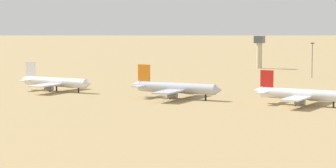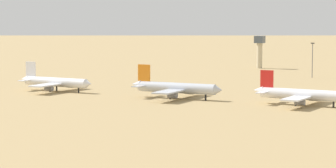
# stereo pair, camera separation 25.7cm
# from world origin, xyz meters

# --- Properties ---
(ground) EXTENTS (4000.00, 4000.00, 0.00)m
(ground) POSITION_xyz_m (0.00, 0.00, 0.00)
(ground) COLOR tan
(ridge_far_west) EXTENTS (323.53, 271.61, 92.89)m
(ridge_far_west) POSITION_xyz_m (-433.67, 1128.49, 46.44)
(ridge_far_west) COLOR slate
(ridge_far_west) RESTS_ON ground
(parked_jet_white_1) EXTENTS (36.12, 30.34, 11.94)m
(parked_jet_white_1) POSITION_xyz_m (-53.92, -3.71, 3.91)
(parked_jet_white_1) COLOR white
(parked_jet_white_1) RESTS_ON ground
(parked_jet_orange_2) EXTENTS (38.06, 31.81, 12.62)m
(parked_jet_orange_2) POSITION_xyz_m (1.91, -4.65, 4.14)
(parked_jet_orange_2) COLOR silver
(parked_jet_orange_2) RESTS_ON ground
(parked_jet_red_3) EXTENTS (36.39, 30.61, 12.02)m
(parked_jet_red_3) POSITION_xyz_m (50.45, -3.47, 3.94)
(parked_jet_red_3) COLOR white
(parked_jet_red_3) RESTS_ON ground
(control_tower) EXTENTS (5.20, 5.20, 18.72)m
(control_tower) POSITION_xyz_m (-20.81, 152.64, 11.30)
(control_tower) COLOR #C6B793
(control_tower) RESTS_ON ground
(light_pole_east) EXTENTS (1.80, 0.50, 17.46)m
(light_pole_east) POSITION_xyz_m (23.55, 105.97, 9.96)
(light_pole_east) COLOR #59595E
(light_pole_east) RESTS_ON ground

